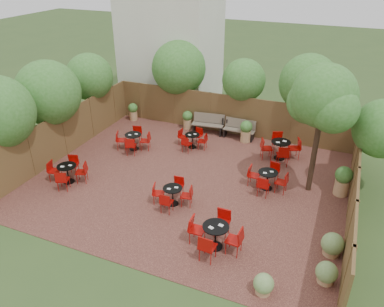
% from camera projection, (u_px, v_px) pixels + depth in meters
% --- Properties ---
extents(ground, '(80.00, 80.00, 0.00)m').
position_uv_depth(ground, '(189.00, 181.00, 15.22)').
color(ground, '#354F23').
rests_on(ground, ground).
extents(courtyard_paving, '(12.00, 10.00, 0.02)m').
position_uv_depth(courtyard_paving, '(189.00, 181.00, 15.21)').
color(courtyard_paving, '#341815').
rests_on(courtyard_paving, ground).
extents(fence_back, '(12.00, 0.08, 2.00)m').
position_uv_depth(fence_back, '(229.00, 114.00, 18.81)').
color(fence_back, '#4F361D').
rests_on(fence_back, ground).
extents(fence_left, '(0.08, 10.00, 2.00)m').
position_uv_depth(fence_left, '(64.00, 134.00, 16.80)').
color(fence_left, '#4F361D').
rests_on(fence_left, ground).
extents(fence_right, '(0.08, 10.00, 2.00)m').
position_uv_depth(fence_right, '(353.00, 193.00, 12.69)').
color(fence_right, '#4F361D').
rests_on(fence_right, ground).
extents(neighbour_building, '(5.00, 4.00, 8.00)m').
position_uv_depth(neighbour_building, '(171.00, 35.00, 21.38)').
color(neighbour_building, beige).
rests_on(neighbour_building, ground).
extents(overhang_foliage, '(15.75, 11.03, 2.79)m').
position_uv_depth(overhang_foliage, '(158.00, 88.00, 16.84)').
color(overhang_foliage, '#326B22').
rests_on(overhang_foliage, ground).
extents(courtyard_tree, '(2.50, 2.40, 4.90)m').
position_uv_depth(courtyard_tree, '(323.00, 100.00, 12.96)').
color(courtyard_tree, black).
rests_on(courtyard_tree, courtyard_paving).
extents(park_bench_left, '(1.63, 0.71, 0.97)m').
position_uv_depth(park_bench_left, '(208.00, 123.00, 19.05)').
color(park_bench_left, brown).
rests_on(park_bench_left, courtyard_paving).
extents(park_bench_right, '(1.53, 0.52, 0.94)m').
position_uv_depth(park_bench_right, '(240.00, 129.00, 18.50)').
color(park_bench_right, brown).
rests_on(park_bench_right, courtyard_paving).
extents(bistro_tables, '(8.98, 8.19, 0.95)m').
position_uv_depth(bistro_tables, '(195.00, 170.00, 15.10)').
color(bistro_tables, black).
rests_on(bistro_tables, courtyard_paving).
extents(planters, '(11.47, 3.92, 1.17)m').
position_uv_depth(planters, '(238.00, 138.00, 17.35)').
color(planters, tan).
rests_on(planters, courtyard_paving).
extents(low_shrubs, '(2.17, 2.87, 0.73)m').
position_uv_depth(low_shrubs, '(315.00, 263.00, 10.76)').
color(low_shrubs, tan).
rests_on(low_shrubs, courtyard_paving).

